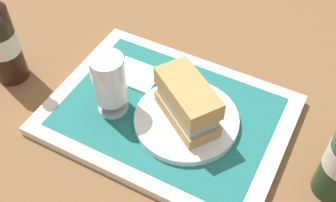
{
  "coord_description": "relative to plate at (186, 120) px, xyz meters",
  "views": [
    {
      "loc": [
        -0.23,
        0.44,
        0.61
      ],
      "look_at": [
        0.0,
        0.0,
        0.05
      ],
      "focal_mm": 44.21,
      "sensor_mm": 36.0,
      "label": 1
    }
  ],
  "objects": [
    {
      "name": "sandwich",
      "position": [
        0.0,
        -0.0,
        0.05
      ],
      "size": [
        0.14,
        0.13,
        0.08
      ],
      "rotation": [
        0.0,
        0.0,
        -0.6
      ],
      "color": "tan",
      "rests_on": "plate"
    },
    {
      "name": "tray",
      "position": [
        0.04,
        -0.01,
        -0.02
      ],
      "size": [
        0.44,
        0.32,
        0.02
      ],
      "primitive_type": "cube",
      "color": "beige",
      "rests_on": "ground_plane"
    },
    {
      "name": "beer_glass",
      "position": [
        0.14,
        0.03,
        0.06
      ],
      "size": [
        0.06,
        0.06,
        0.12
      ],
      "color": "silver",
      "rests_on": "placemat"
    },
    {
      "name": "napkin_folded",
      "position": [
        0.14,
        -0.06,
        -0.0
      ],
      "size": [
        0.09,
        0.07,
        0.01
      ],
      "primitive_type": "cube",
      "color": "white",
      "rests_on": "placemat"
    },
    {
      "name": "placemat",
      "position": [
        0.04,
        -0.01,
        -0.01
      ],
      "size": [
        0.38,
        0.27,
        0.0
      ],
      "primitive_type": "cube",
      "color": "#1E6B66",
      "rests_on": "tray"
    },
    {
      "name": "ground_plane",
      "position": [
        0.04,
        -0.01,
        -0.03
      ],
      "size": [
        3.0,
        3.0,
        0.0
      ],
      "primitive_type": "plane",
      "color": "brown"
    },
    {
      "name": "plate",
      "position": [
        0.0,
        0.0,
        0.0
      ],
      "size": [
        0.19,
        0.19,
        0.01
      ],
      "primitive_type": "cylinder",
      "color": "white",
      "rests_on": "placemat"
    }
  ]
}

